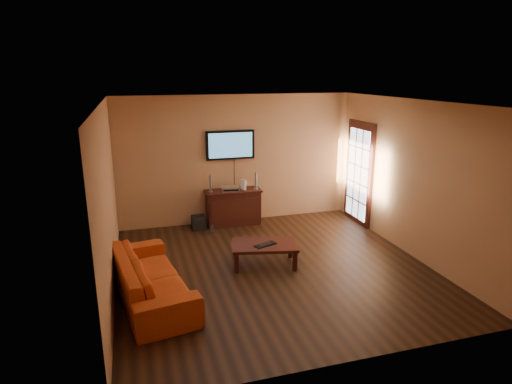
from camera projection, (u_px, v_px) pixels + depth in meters
name	position (u px, v px, depth m)	size (l,w,h in m)	color
ground_plane	(274.00, 268.00, 7.09)	(5.00, 5.00, 0.00)	black
room_walls	(263.00, 161.00, 7.21)	(5.00, 5.00, 5.00)	tan
french_door	(359.00, 174.00, 9.04)	(0.07, 1.02, 2.22)	black
media_console	(233.00, 207.00, 9.04)	(1.18, 0.45, 0.75)	black
television	(230.00, 145.00, 8.86)	(1.02, 0.08, 0.60)	black
coffee_table	(264.00, 246.00, 7.12)	(1.18, 0.85, 0.38)	black
sofa	(150.00, 270.00, 6.05)	(2.19, 0.64, 0.86)	#BB4314
speaker_left	(210.00, 184.00, 8.78)	(0.10, 0.10, 0.35)	silver
speaker_right	(256.00, 181.00, 8.99)	(0.10, 0.10, 0.36)	silver
av_receiver	(230.00, 189.00, 8.89)	(0.36, 0.26, 0.08)	silver
game_console	(243.00, 185.00, 8.97)	(0.04, 0.15, 0.21)	white
subwoofer	(198.00, 223.00, 8.81)	(0.28, 0.28, 0.28)	black
bottle	(212.00, 230.00, 8.56)	(0.07, 0.07, 0.20)	white
keyboard	(265.00, 245.00, 7.04)	(0.40, 0.27, 0.02)	black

